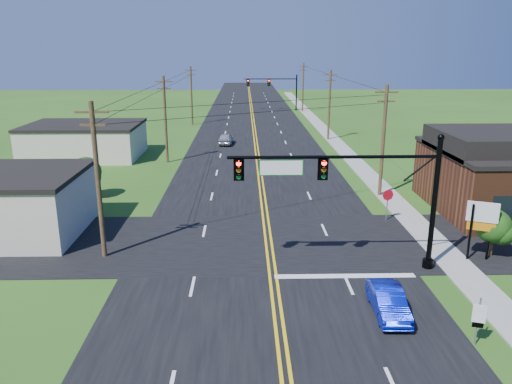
{
  "coord_description": "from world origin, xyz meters",
  "views": [
    {
      "loc": [
        -1.31,
        -17.11,
        11.73
      ],
      "look_at": [
        -0.66,
        10.0,
        3.86
      ],
      "focal_mm": 35.0,
      "sensor_mm": 36.0,
      "label": 1
    }
  ],
  "objects_px": {
    "route_sign": "(479,318)",
    "stop_sign": "(388,198)",
    "signal_mast_main": "(352,186)",
    "blue_car": "(388,302)",
    "signal_mast_far": "(274,87)"
  },
  "relations": [
    {
      "from": "signal_mast_main",
      "to": "stop_sign",
      "type": "distance_m",
      "value": 9.5
    },
    {
      "from": "blue_car",
      "to": "route_sign",
      "type": "xyz_separation_m",
      "value": [
        2.93,
        -2.5,
        0.61
      ]
    },
    {
      "from": "signal_mast_far",
      "to": "blue_car",
      "type": "height_order",
      "value": "signal_mast_far"
    },
    {
      "from": "signal_mast_main",
      "to": "route_sign",
      "type": "height_order",
      "value": "signal_mast_main"
    },
    {
      "from": "route_sign",
      "to": "stop_sign",
      "type": "relative_size",
      "value": 0.93
    },
    {
      "from": "signal_mast_main",
      "to": "route_sign",
      "type": "xyz_separation_m",
      "value": [
        3.77,
        -7.43,
        -3.52
      ]
    },
    {
      "from": "route_sign",
      "to": "signal_mast_main",
      "type": "bearing_deg",
      "value": 135.05
    },
    {
      "from": "signal_mast_main",
      "to": "blue_car",
      "type": "height_order",
      "value": "signal_mast_main"
    },
    {
      "from": "signal_mast_main",
      "to": "route_sign",
      "type": "bearing_deg",
      "value": -63.07
    },
    {
      "from": "signal_mast_far",
      "to": "blue_car",
      "type": "bearing_deg",
      "value": -89.45
    },
    {
      "from": "stop_sign",
      "to": "signal_mast_far",
      "type": "bearing_deg",
      "value": 84.23
    },
    {
      "from": "blue_car",
      "to": "stop_sign",
      "type": "xyz_separation_m",
      "value": [
        3.49,
        12.79,
        1.03
      ]
    },
    {
      "from": "blue_car",
      "to": "stop_sign",
      "type": "relative_size",
      "value": 1.65
    },
    {
      "from": "blue_car",
      "to": "stop_sign",
      "type": "distance_m",
      "value": 13.29
    },
    {
      "from": "signal_mast_main",
      "to": "stop_sign",
      "type": "bearing_deg",
      "value": 61.14
    }
  ]
}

